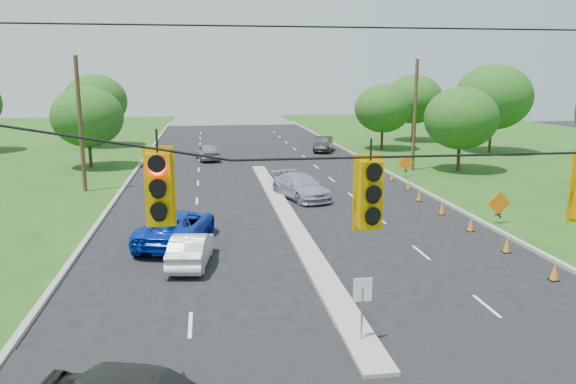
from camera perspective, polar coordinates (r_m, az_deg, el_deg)
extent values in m
cube|color=gray|center=(39.93, -16.50, 0.12)|extent=(0.25, 110.00, 0.16)
cube|color=gray|center=(42.07, 11.86, 0.94)|extent=(0.25, 110.00, 0.16)
cube|color=gray|center=(31.04, -0.07, -2.66)|extent=(1.00, 34.00, 0.18)
cylinder|color=gray|center=(16.83, 7.51, -12.35)|extent=(0.06, 0.06, 1.80)
cube|color=white|center=(16.52, 7.59, -9.82)|extent=(0.55, 0.04, 0.70)
cylinder|color=black|center=(8.91, 20.97, 6.13)|extent=(24.00, 0.04, 0.04)
cube|color=#E2A500|center=(7.92, -12.96, 0.31)|extent=(0.34, 0.24, 1.00)
cube|color=#E2A500|center=(8.27, 8.28, -0.27)|extent=(0.34, 0.24, 1.00)
cylinder|color=#422D1C|center=(39.72, -20.33, 6.38)|extent=(0.28, 0.28, 9.00)
cylinder|color=#422D1C|center=(46.99, 12.76, 7.56)|extent=(0.28, 0.28, 9.00)
cone|color=orange|center=(24.05, 25.44, -7.32)|extent=(0.32, 0.32, 0.70)
cone|color=orange|center=(26.87, 21.34, -5.03)|extent=(0.32, 0.32, 0.70)
cone|color=orange|center=(29.83, 18.05, -3.16)|extent=(0.32, 0.32, 0.70)
cone|color=orange|center=(32.90, 15.37, -1.63)|extent=(0.32, 0.32, 0.70)
cone|color=orange|center=(36.04, 13.16, -0.36)|extent=(0.32, 0.32, 0.70)
cone|color=orange|center=(39.45, 12.13, 0.73)|extent=(0.32, 0.32, 0.70)
cone|color=orange|center=(42.69, 10.50, 1.63)|extent=(0.32, 0.32, 0.70)
cone|color=orange|center=(45.97, 9.11, 2.40)|extent=(0.32, 0.32, 0.70)
cube|color=black|center=(31.57, 20.57, -2.15)|extent=(0.06, 0.58, 0.26)
cube|color=black|center=(31.57, 20.57, -2.15)|extent=(0.06, 0.58, 0.26)
cube|color=orange|center=(31.44, 20.65, -1.09)|extent=(1.27, 0.05, 1.27)
cube|color=black|center=(44.06, 11.85, 2.15)|extent=(0.06, 0.58, 0.26)
cube|color=black|center=(44.06, 11.85, 2.15)|extent=(0.06, 0.58, 0.26)
cube|color=orange|center=(43.97, 11.89, 2.92)|extent=(1.27, 0.05, 1.27)
cylinder|color=black|center=(50.11, -19.46, 3.69)|extent=(0.28, 0.28, 2.52)
ellipsoid|color=#194C14|center=(49.81, -19.70, 7.20)|extent=(5.88, 5.88, 5.04)
cylinder|color=black|center=(65.11, -18.75, 5.63)|extent=(0.28, 0.28, 2.88)
ellipsoid|color=#194C14|center=(64.86, -18.95, 8.72)|extent=(6.72, 6.72, 5.76)
cylinder|color=black|center=(47.78, 16.94, 3.49)|extent=(0.28, 0.28, 2.52)
ellipsoid|color=#194C14|center=(47.46, 17.17, 7.17)|extent=(5.88, 5.88, 5.04)
cylinder|color=black|center=(60.19, 19.85, 5.27)|extent=(0.28, 0.28, 3.24)
ellipsoid|color=#194C14|center=(59.92, 20.12, 9.03)|extent=(7.56, 7.56, 6.48)
cylinder|color=black|center=(68.52, 12.54, 6.25)|extent=(0.28, 0.28, 2.88)
ellipsoid|color=#194C14|center=(68.29, 12.68, 9.19)|extent=(6.72, 6.72, 5.76)
cylinder|color=black|center=(59.99, 9.52, 5.44)|extent=(0.28, 0.28, 2.52)
ellipsoid|color=#194C14|center=(59.73, 9.62, 8.38)|extent=(5.88, 5.88, 5.04)
imported|color=silver|center=(23.74, -9.82, -5.73)|extent=(1.99, 4.27, 1.35)
imported|color=#062BB0|center=(26.74, -11.28, -3.48)|extent=(3.99, 6.30, 1.62)
imported|color=#9D93B3|center=(35.79, 1.31, 0.56)|extent=(3.69, 5.75, 1.55)
imported|color=gray|center=(52.53, -8.18, 4.05)|extent=(2.44, 4.71, 1.53)
imported|color=black|center=(58.10, 3.61, 4.89)|extent=(2.97, 4.96, 1.54)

